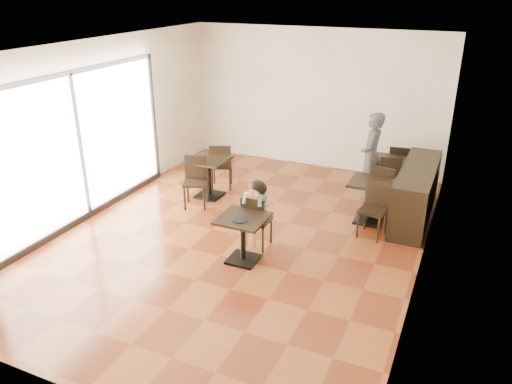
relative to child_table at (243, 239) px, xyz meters
The scene contains 23 objects.
floor 0.93m from the child_table, 117.86° to the left, with size 6.00×8.00×0.01m, color brown.
ceiling 2.94m from the child_table, 117.86° to the left, with size 6.00×8.00×0.01m, color silver.
wall_back 4.92m from the child_table, 94.79° to the left, with size 6.00×0.01×3.20m, color white.
wall_front 3.49m from the child_table, 96.99° to the right, with size 6.00×0.01×3.20m, color white.
wall_left 3.69m from the child_table, 167.50° to the left, with size 0.01×8.00×3.20m, color white.
wall_right 2.97m from the child_table, 16.14° to the left, with size 0.01×8.00×3.20m, color white.
storefront_window 3.53m from the child_table, behind, with size 0.04×4.50×2.60m, color white.
child_table is the anchor object (origin of this frame).
child_chair 0.56m from the child_table, 90.00° to the left, with size 0.42×0.42×0.93m, color black, non-canonical shape.
child 0.58m from the child_table, 90.00° to the left, with size 0.42×0.58×1.17m, color slate, non-canonical shape.
plate 0.41m from the child_table, 90.00° to the right, with size 0.26×0.26×0.02m, color black.
pizza_slice 0.72m from the child_table, 90.00° to the left, with size 0.27×0.21×0.06m, color tan, non-canonical shape.
adult_patron 3.62m from the child_table, 69.57° to the left, with size 0.65×0.42×1.77m, color #3D3C41.
cafe_table_mid 2.69m from the child_table, 55.57° to the left, with size 0.76×0.76×0.80m, color black, non-canonical shape.
cafe_table_left 2.69m from the child_table, 130.46° to the left, with size 0.78×0.78×0.83m, color black, non-canonical shape.
cafe_table_back 3.97m from the child_table, 67.26° to the left, with size 0.73×0.73×0.77m, color black, non-canonical shape.
chair_mid_a 3.24m from the child_table, 58.69° to the left, with size 0.43×0.43×0.97m, color black, non-canonical shape.
chair_mid_b 2.37m from the child_table, 44.75° to the left, with size 0.43×0.43×0.97m, color black, non-canonical shape.
chair_left_a 3.13m from the child_table, 123.92° to the left, with size 0.45×0.45×0.99m, color black, non-canonical shape.
chair_left_b 2.30m from the child_table, 139.38° to the left, with size 0.45×0.45×0.99m, color black, non-canonical shape.
chair_back_a 4.54m from the child_table, 68.12° to the left, with size 0.42×0.42×0.93m, color black, non-canonical shape.
chair_back_b 3.55m from the child_table, 61.47° to the left, with size 0.42×0.42×0.93m, color black, non-canonical shape.
service_counter 3.56m from the child_table, 50.72° to the left, with size 0.60×2.40×1.00m, color black.
Camera 1 is at (3.41, -6.99, 4.16)m, focal length 35.00 mm.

